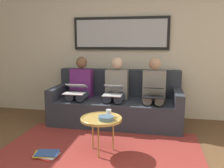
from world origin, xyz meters
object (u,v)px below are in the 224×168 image
Objects in this scene: bowl at (106,118)px; magazine_stack at (46,154)px; cup at (109,113)px; laptop_black at (154,92)px; framed_mirror at (121,33)px; laptop_silver at (113,90)px; couch at (117,105)px; person_right at (80,87)px; person_left at (154,90)px; laptop_white at (76,89)px; person_middle at (116,89)px; coffee_table at (101,119)px.

bowl is 0.56× the size of magazine_stack.
cup is 0.98m from laptop_black.
framed_mirror reaches higher than laptop_silver.
person_right reaches higher than couch.
person_left is at bearing -117.12° from cup.
magazine_stack is (-0.02, 1.16, -0.60)m from laptop_white.
couch is 6.47× the size of laptop_black.
cup is 0.25× the size of laptop_silver.
framed_mirror is 5.17× the size of laptop_black.
framed_mirror is 9.17× the size of bowl.
laptop_white reaches higher than laptop_black.
laptop_black is 1.81m from magazine_stack.
person_right is at bearing 0.00° from person_middle.
cup is at bearing -90.75° from bowl.
couch is 1.62m from magazine_stack.
laptop_silver is (0.00, 0.30, 0.31)m from couch.
cup is at bearing 96.74° from laptop_silver.
couch reaches higher than cup.
cup is at bearing 131.97° from laptop_white.
person_middle reaches higher than cup.
laptop_black is at bearing 178.79° from laptop_silver.
framed_mirror is 3.35× the size of coffee_table.
laptop_silver is (0.10, -0.97, 0.15)m from bowl.
magazine_stack is at bearing 65.89° from person_middle.
couch is 11.48× the size of bowl.
person_left is (-0.64, 0.46, -0.94)m from framed_mirror.
magazine_stack is (0.62, 1.46, -0.29)m from couch.
person_right is 3.32× the size of laptop_white.
couch is 1.93× the size of person_right.
cup is 0.26× the size of magazine_stack.
framed_mirror is at bearing -90.00° from laptop_silver.
person_middle is at bearing -159.48° from laptop_white.
coffee_table is 0.46× the size of person_left.
couch is 1.22m from coffee_table.
cup is 1.20m from person_left.
laptop_black reaches higher than bowl.
person_left is 1.97m from magazine_stack.
laptop_silver is at bearing 159.87° from person_right.
laptop_black is (-0.64, 0.71, -0.92)m from framed_mirror.
person_left and person_right have the same top height.
person_right is (1.28, 0.00, 0.00)m from person_left.
person_middle is at bearing 90.00° from couch.
cup is 0.47× the size of bowl.
framed_mirror is 1.33m from laptop_black.
laptop_white reaches higher than magazine_stack.
coffee_table is at bearing 91.37° from laptop_silver.
laptop_silver is at bearing -88.63° from coffee_table.
framed_mirror reaches higher than laptop_black.
laptop_black is (0.00, 0.25, 0.02)m from person_left.
person_left is at bearing 144.47° from framed_mirror.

